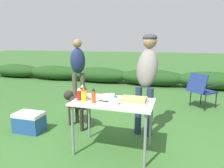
# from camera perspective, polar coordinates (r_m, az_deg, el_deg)

# --- Properties ---
(ground_plane) EXTENTS (60.00, 60.00, 0.00)m
(ground_plane) POSITION_cam_1_polar(r_m,az_deg,el_deg) (3.04, 0.30, -18.41)
(ground_plane) COLOR #336028
(shrub_hedge) EXTENTS (14.40, 0.90, 0.58)m
(shrub_hedge) POSITION_cam_1_polar(r_m,az_deg,el_deg) (7.36, 11.16, 1.86)
(shrub_hedge) COLOR #1E4219
(shrub_hedge) RESTS_ON ground
(folding_table) EXTENTS (1.10, 0.64, 0.74)m
(folding_table) POSITION_cam_1_polar(r_m,az_deg,el_deg) (2.77, 0.31, -6.45)
(folding_table) COLOR silver
(folding_table) RESTS_ON ground
(food_tray) EXTENTS (0.38, 0.29, 0.06)m
(food_tray) POSITION_cam_1_polar(r_m,az_deg,el_deg) (2.72, 6.18, -4.54)
(food_tray) COLOR #9E9EA3
(food_tray) RESTS_ON folding_table
(plate_stack) EXTENTS (0.21, 0.21, 0.03)m
(plate_stack) POSITION_cam_1_polar(r_m,az_deg,el_deg) (2.92, -5.13, -3.65)
(plate_stack) COLOR white
(plate_stack) RESTS_ON folding_table
(mixing_bowl) EXTENTS (0.25, 0.25, 0.09)m
(mixing_bowl) POSITION_cam_1_polar(r_m,az_deg,el_deg) (2.78, -1.35, -3.74)
(mixing_bowl) COLOR silver
(mixing_bowl) RESTS_ON folding_table
(paper_cup_stack) EXTENTS (0.08, 0.08, 0.13)m
(paper_cup_stack) POSITION_cam_1_polar(r_m,az_deg,el_deg) (2.62, -0.09, -4.23)
(paper_cup_stack) COLOR white
(paper_cup_stack) RESTS_ON folding_table
(ketchup_bottle) EXTENTS (0.07, 0.07, 0.18)m
(ketchup_bottle) POSITION_cam_1_polar(r_m,az_deg,el_deg) (2.81, -9.34, -2.86)
(ketchup_bottle) COLOR red
(ketchup_bottle) RESTS_ON folding_table
(mayo_bottle) EXTENTS (0.06, 0.06, 0.14)m
(mayo_bottle) POSITION_cam_1_polar(r_m,az_deg,el_deg) (2.53, 1.07, -4.78)
(mayo_bottle) COLOR silver
(mayo_bottle) RESTS_ON folding_table
(bbq_sauce_bottle) EXTENTS (0.07, 0.07, 0.19)m
(bbq_sauce_bottle) POSITION_cam_1_polar(r_m,az_deg,el_deg) (2.86, -7.89, -2.42)
(bbq_sauce_bottle) COLOR #562314
(bbq_sauce_bottle) RESTS_ON folding_table
(mustard_bottle) EXTENTS (0.08, 0.08, 0.19)m
(mustard_bottle) POSITION_cam_1_polar(r_m,az_deg,el_deg) (2.75, -8.06, -3.06)
(mustard_bottle) COLOR yellow
(mustard_bottle) RESTS_ON folding_table
(hot_sauce_bottle) EXTENTS (0.06, 0.06, 0.21)m
(hot_sauce_bottle) POSITION_cam_1_polar(r_m,az_deg,el_deg) (2.66, -5.28, -3.33)
(hot_sauce_bottle) COLOR #CC4214
(hot_sauce_bottle) RESTS_ON folding_table
(beer_bottle) EXTENTS (0.07, 0.07, 0.19)m
(beer_bottle) POSITION_cam_1_polar(r_m,az_deg,el_deg) (2.95, -8.43, -2.01)
(beer_bottle) COLOR brown
(beer_bottle) RESTS_ON folding_table
(standing_person_with_beanie) EXTENTS (0.39, 0.51, 1.67)m
(standing_person_with_beanie) POSITION_cam_1_polar(r_m,az_deg,el_deg) (3.33, 9.95, 3.60)
(standing_person_with_beanie) COLOR #232D4C
(standing_person_with_beanie) RESTS_ON ground
(standing_person_in_olive_jacket) EXTENTS (0.45, 0.46, 1.61)m
(standing_person_in_olive_jacket) POSITION_cam_1_polar(r_m,az_deg,el_deg) (5.00, -9.69, 5.17)
(standing_person_in_olive_jacket) COLOR #4C473D
(standing_person_in_olive_jacket) RESTS_ON ground
(dog) EXTENTS (0.80, 0.48, 0.63)m
(dog) POSITION_cam_1_polar(r_m,az_deg,el_deg) (3.72, -9.92, -5.55)
(dog) COLOR #28231E
(dog) RESTS_ON ground
(camp_chair_green_behind_table) EXTENTS (0.74, 0.75, 0.83)m
(camp_chair_green_behind_table) POSITION_cam_1_polar(r_m,az_deg,el_deg) (5.12, 24.11, -1.22)
(camp_chair_green_behind_table) COLOR navy
(camp_chair_green_behind_table) RESTS_ON ground
(cooler_box) EXTENTS (0.49, 0.33, 0.34)m
(cooler_box) POSITION_cam_1_polar(r_m,az_deg,el_deg) (3.82, -22.54, -10.01)
(cooler_box) COLOR #234C93
(cooler_box) RESTS_ON ground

